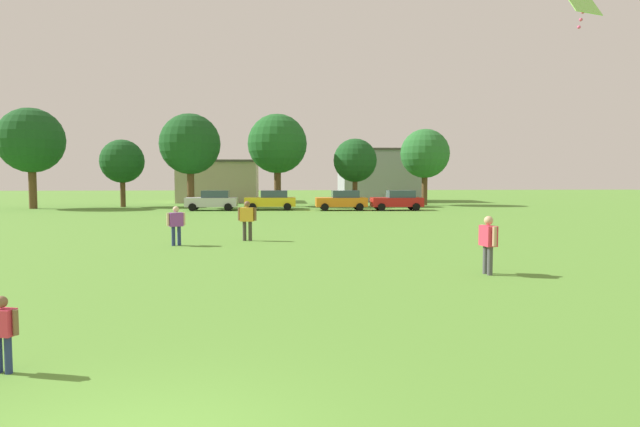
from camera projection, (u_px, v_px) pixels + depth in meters
ground_plane at (254, 221)px, 35.16m from camera, size 160.00×160.00×0.00m
child_kite_flyer at (2, 328)px, 7.83m from camera, size 0.52×0.31×1.13m
adult_bystander at (488, 240)px, 15.76m from camera, size 0.39×0.80×1.70m
bystander_near_trees at (247, 217)px, 24.10m from camera, size 0.83×0.42×1.76m
bystander_midfield at (176, 222)px, 22.40m from camera, size 0.70×0.51×1.63m
kite at (583, 6)px, 16.13m from camera, size 1.22×0.85×1.09m
parked_car_silver_0 at (213, 200)px, 45.98m from camera, size 4.30×2.02×1.68m
parked_car_yellow_1 at (271, 200)px, 46.45m from camera, size 4.30×2.02×1.68m
parked_car_orange_2 at (342, 200)px, 46.08m from camera, size 4.30×2.02×1.68m
parked_car_red_3 at (398, 200)px, 46.13m from camera, size 4.30×2.02×1.68m
tree_far_left at (31, 141)px, 48.07m from camera, size 5.72×5.72×8.92m
tree_left at (122, 161)px, 50.88m from camera, size 4.05×4.05×6.32m
tree_center_left at (190, 144)px, 49.17m from camera, size 5.48×5.48×8.54m
tree_center_right at (277, 144)px, 52.14m from camera, size 5.68×5.68×8.85m
tree_right at (355, 161)px, 52.19m from camera, size 4.17×4.17×6.50m
tree_far_right at (425, 154)px, 54.06m from camera, size 4.87×4.87×7.58m
house_left at (219, 181)px, 62.08m from camera, size 8.95×8.09×4.68m
house_right at (380, 175)px, 63.43m from camera, size 9.63×7.42×6.02m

